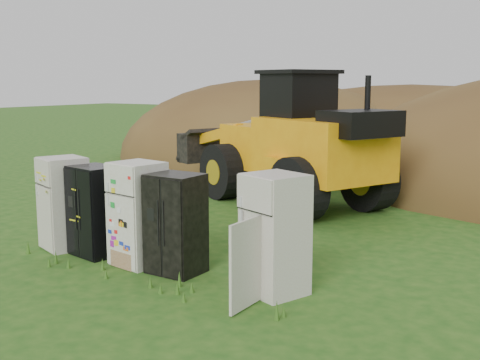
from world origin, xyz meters
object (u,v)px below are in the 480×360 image
(fridge_open_door, at_px, (275,234))
(wheel_loader, at_px, (277,136))
(fridge_leftmost, at_px, (64,203))
(fridge_dark_mid, at_px, (176,224))
(fridge_sticker, at_px, (138,214))
(fridge_black_side, at_px, (95,211))

(fridge_open_door, height_order, wheel_loader, wheel_loader)
(fridge_leftmost, xyz_separation_m, fridge_dark_mid, (2.83, -0.05, -0.04))
(fridge_leftmost, height_order, wheel_loader, wheel_loader)
(fridge_dark_mid, height_order, wheel_loader, wheel_loader)
(fridge_leftmost, relative_size, fridge_sticker, 0.97)
(fridge_sticker, bearing_deg, fridge_open_door, 8.86)
(fridge_leftmost, distance_m, fridge_sticker, 1.96)
(fridge_black_side, distance_m, fridge_open_door, 3.92)
(fridge_black_side, relative_size, wheel_loader, 0.23)
(fridge_sticker, distance_m, wheel_loader, 6.69)
(fridge_leftmost, xyz_separation_m, fridge_sticker, (1.96, -0.03, 0.02))
(fridge_leftmost, bearing_deg, fridge_sticker, 19.07)
(fridge_dark_mid, bearing_deg, fridge_sticker, 179.64)
(fridge_black_side, xyz_separation_m, wheel_loader, (0.35, 6.57, 0.93))
(fridge_black_side, relative_size, fridge_dark_mid, 0.99)
(fridge_open_door, bearing_deg, wheel_loader, 138.90)
(fridge_black_side, xyz_separation_m, fridge_sticker, (1.10, -0.02, 0.08))
(fridge_leftmost, distance_m, wheel_loader, 6.73)
(fridge_open_door, bearing_deg, fridge_leftmost, -160.10)
(fridge_leftmost, bearing_deg, fridge_black_side, 19.40)
(fridge_sticker, distance_m, fridge_open_door, 2.82)
(wheel_loader, bearing_deg, fridge_leftmost, -75.60)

